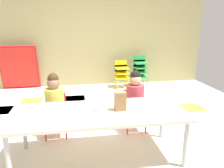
{
  "coord_description": "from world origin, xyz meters",
  "views": [
    {
      "loc": [
        -0.37,
        -3.21,
        1.55
      ],
      "look_at": [
        0.05,
        -0.63,
        0.84
      ],
      "focal_mm": 35.01,
      "sensor_mm": 36.0,
      "label": 1
    }
  ],
  "objects_px": {
    "seated_child_middle_seat": "(135,95)",
    "kid_chair_yellow_stack": "(122,72)",
    "folded_activity_table": "(19,68)",
    "kid_chair_green_stack": "(140,69)",
    "paper_plate_near_edge": "(76,112)",
    "craft_table": "(99,115)",
    "donut_powdered_on_plate": "(76,110)",
    "donut_powdered_loose": "(98,109)",
    "seated_child_near_camera": "(55,99)",
    "paper_bag_brown": "(120,101)"
  },
  "relations": [
    {
      "from": "kid_chair_yellow_stack",
      "to": "paper_bag_brown",
      "type": "height_order",
      "value": "paper_bag_brown"
    },
    {
      "from": "craft_table",
      "to": "folded_activity_table",
      "type": "bearing_deg",
      "value": 116.81
    },
    {
      "from": "seated_child_middle_seat",
      "to": "kid_chair_yellow_stack",
      "type": "bearing_deg",
      "value": 83.04
    },
    {
      "from": "kid_chair_green_stack",
      "to": "paper_plate_near_edge",
      "type": "height_order",
      "value": "kid_chair_green_stack"
    },
    {
      "from": "seated_child_near_camera",
      "to": "folded_activity_table",
      "type": "bearing_deg",
      "value": 112.54
    },
    {
      "from": "folded_activity_table",
      "to": "paper_bag_brown",
      "type": "relative_size",
      "value": 4.94
    },
    {
      "from": "kid_chair_yellow_stack",
      "to": "paper_plate_near_edge",
      "type": "distance_m",
      "value": 3.18
    },
    {
      "from": "kid_chair_green_stack",
      "to": "paper_plate_near_edge",
      "type": "relative_size",
      "value": 4.44
    },
    {
      "from": "kid_chair_green_stack",
      "to": "donut_powdered_on_plate",
      "type": "relative_size",
      "value": 8.01
    },
    {
      "from": "kid_chair_yellow_stack",
      "to": "folded_activity_table",
      "type": "distance_m",
      "value": 2.52
    },
    {
      "from": "folded_activity_table",
      "to": "seated_child_middle_seat",
      "type": "bearing_deg",
      "value": -49.19
    },
    {
      "from": "paper_plate_near_edge",
      "to": "donut_powdered_on_plate",
      "type": "distance_m",
      "value": 0.02
    },
    {
      "from": "folded_activity_table",
      "to": "donut_powdered_on_plate",
      "type": "relative_size",
      "value": 10.87
    },
    {
      "from": "donut_powdered_on_plate",
      "to": "kid_chair_green_stack",
      "type": "bearing_deg",
      "value": 61.11
    },
    {
      "from": "paper_plate_near_edge",
      "to": "seated_child_near_camera",
      "type": "bearing_deg",
      "value": 115.51
    },
    {
      "from": "seated_child_middle_seat",
      "to": "folded_activity_table",
      "type": "distance_m",
      "value": 3.39
    },
    {
      "from": "craft_table",
      "to": "donut_powdered_loose",
      "type": "relative_size",
      "value": 18.68
    },
    {
      "from": "paper_bag_brown",
      "to": "kid_chair_green_stack",
      "type": "bearing_deg",
      "value": 69.38
    },
    {
      "from": "paper_plate_near_edge",
      "to": "seated_child_middle_seat",
      "type": "bearing_deg",
      "value": 35.45
    },
    {
      "from": "donut_powdered_loose",
      "to": "donut_powdered_on_plate",
      "type": "bearing_deg",
      "value": -176.0
    },
    {
      "from": "kid_chair_yellow_stack",
      "to": "kid_chair_green_stack",
      "type": "height_order",
      "value": "kid_chair_green_stack"
    },
    {
      "from": "donut_powdered_on_plate",
      "to": "folded_activity_table",
      "type": "bearing_deg",
      "value": 113.12
    },
    {
      "from": "seated_child_middle_seat",
      "to": "donut_powdered_on_plate",
      "type": "relative_size",
      "value": 9.18
    },
    {
      "from": "donut_powdered_loose",
      "to": "paper_plate_near_edge",
      "type": "bearing_deg",
      "value": -176.0
    },
    {
      "from": "kid_chair_yellow_stack",
      "to": "donut_powdered_loose",
      "type": "height_order",
      "value": "kid_chair_yellow_stack"
    },
    {
      "from": "seated_child_middle_seat",
      "to": "kid_chair_yellow_stack",
      "type": "relative_size",
      "value": 1.35
    },
    {
      "from": "craft_table",
      "to": "kid_chair_green_stack",
      "type": "distance_m",
      "value": 3.28
    },
    {
      "from": "paper_bag_brown",
      "to": "donut_powdered_on_plate",
      "type": "relative_size",
      "value": 2.2
    },
    {
      "from": "folded_activity_table",
      "to": "donut_powdered_loose",
      "type": "height_order",
      "value": "folded_activity_table"
    },
    {
      "from": "folded_activity_table",
      "to": "paper_bag_brown",
      "type": "height_order",
      "value": "folded_activity_table"
    },
    {
      "from": "kid_chair_green_stack",
      "to": "folded_activity_table",
      "type": "bearing_deg",
      "value": 175.77
    },
    {
      "from": "folded_activity_table",
      "to": "paper_bag_brown",
      "type": "distance_m",
      "value": 3.71
    },
    {
      "from": "seated_child_middle_seat",
      "to": "seated_child_near_camera",
      "type": "bearing_deg",
      "value": 180.0
    },
    {
      "from": "donut_powdered_loose",
      "to": "folded_activity_table",
      "type": "bearing_deg",
      "value": 117.04
    },
    {
      "from": "folded_activity_table",
      "to": "paper_plate_near_edge",
      "type": "height_order",
      "value": "folded_activity_table"
    },
    {
      "from": "craft_table",
      "to": "seated_child_middle_seat",
      "type": "distance_m",
      "value": 0.87
    },
    {
      "from": "seated_child_middle_seat",
      "to": "kid_chair_green_stack",
      "type": "relative_size",
      "value": 1.15
    },
    {
      "from": "folded_activity_table",
      "to": "donut_powdered_on_plate",
      "type": "xyz_separation_m",
      "value": [
        1.36,
        -3.18,
        0.08
      ]
    },
    {
      "from": "craft_table",
      "to": "folded_activity_table",
      "type": "distance_m",
      "value": 3.59
    },
    {
      "from": "donut_powdered_on_plate",
      "to": "paper_plate_near_edge",
      "type": "bearing_deg",
      "value": 0.0
    },
    {
      "from": "kid_chair_yellow_stack",
      "to": "donut_powdered_on_plate",
      "type": "distance_m",
      "value": 3.18
    },
    {
      "from": "paper_plate_near_edge",
      "to": "donut_powdered_loose",
      "type": "bearing_deg",
      "value": 4.0
    },
    {
      "from": "craft_table",
      "to": "kid_chair_green_stack",
      "type": "bearing_deg",
      "value": 65.23
    },
    {
      "from": "kid_chair_yellow_stack",
      "to": "paper_bag_brown",
      "type": "bearing_deg",
      "value": -102.02
    },
    {
      "from": "craft_table",
      "to": "donut_powdered_on_plate",
      "type": "bearing_deg",
      "value": 175.96
    },
    {
      "from": "seated_child_near_camera",
      "to": "paper_bag_brown",
      "type": "relative_size",
      "value": 4.17
    },
    {
      "from": "kid_chair_green_stack",
      "to": "paper_plate_near_edge",
      "type": "distance_m",
      "value": 3.38
    },
    {
      "from": "craft_table",
      "to": "paper_bag_brown",
      "type": "relative_size",
      "value": 9.11
    },
    {
      "from": "craft_table",
      "to": "seated_child_middle_seat",
      "type": "height_order",
      "value": "seated_child_middle_seat"
    },
    {
      "from": "kid_chair_green_stack",
      "to": "donut_powdered_on_plate",
      "type": "distance_m",
      "value": 3.39
    }
  ]
}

